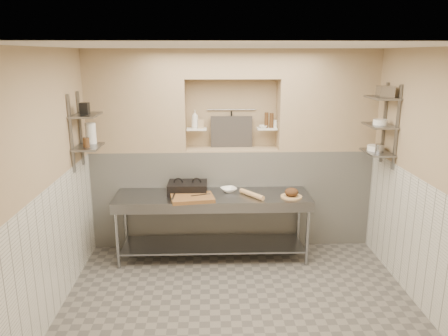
{
  "coord_description": "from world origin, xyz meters",
  "views": [
    {
      "loc": [
        -0.33,
        -4.36,
        2.73
      ],
      "look_at": [
        -0.14,
        0.9,
        1.35
      ],
      "focal_mm": 35.0,
      "sensor_mm": 36.0,
      "label": 1
    }
  ],
  "objects_px": {
    "mixing_bowl": "(229,190)",
    "rolling_pin": "(252,194)",
    "bottle_soap": "(195,119)",
    "jug_left": "(91,133)",
    "bowl_alcove": "(263,127)",
    "prep_table": "(213,213)",
    "cutting_board": "(192,198)",
    "panini_press": "(188,188)",
    "bread_loaf": "(292,192)"
  },
  "relations": [
    {
      "from": "mixing_bowl",
      "to": "bowl_alcove",
      "type": "height_order",
      "value": "bowl_alcove"
    },
    {
      "from": "bottle_soap",
      "to": "cutting_board",
      "type": "bearing_deg",
      "value": -92.0
    },
    {
      "from": "cutting_board",
      "to": "mixing_bowl",
      "type": "relative_size",
      "value": 2.55
    },
    {
      "from": "mixing_bowl",
      "to": "bread_loaf",
      "type": "distance_m",
      "value": 0.86
    },
    {
      "from": "prep_table",
      "to": "bottle_soap",
      "type": "relative_size",
      "value": 10.15
    },
    {
      "from": "rolling_pin",
      "to": "bread_loaf",
      "type": "xyz_separation_m",
      "value": [
        0.52,
        -0.04,
        0.04
      ]
    },
    {
      "from": "prep_table",
      "to": "rolling_pin",
      "type": "bearing_deg",
      "value": -8.46
    },
    {
      "from": "rolling_pin",
      "to": "bread_loaf",
      "type": "bearing_deg",
      "value": -4.03
    },
    {
      "from": "prep_table",
      "to": "bowl_alcove",
      "type": "relative_size",
      "value": 21.51
    },
    {
      "from": "panini_press",
      "to": "jug_left",
      "type": "distance_m",
      "value": 1.45
    },
    {
      "from": "rolling_pin",
      "to": "bottle_soap",
      "type": "bearing_deg",
      "value": 139.54
    },
    {
      "from": "bread_loaf",
      "to": "jug_left",
      "type": "bearing_deg",
      "value": 176.86
    },
    {
      "from": "cutting_board",
      "to": "jug_left",
      "type": "bearing_deg",
      "value": 170.84
    },
    {
      "from": "panini_press",
      "to": "mixing_bowl",
      "type": "xyz_separation_m",
      "value": [
        0.56,
        0.03,
        -0.05
      ]
    },
    {
      "from": "bottle_soap",
      "to": "bowl_alcove",
      "type": "height_order",
      "value": "bottle_soap"
    },
    {
      "from": "panini_press",
      "to": "bowl_alcove",
      "type": "distance_m",
      "value": 1.38
    },
    {
      "from": "prep_table",
      "to": "cutting_board",
      "type": "height_order",
      "value": "cutting_board"
    },
    {
      "from": "cutting_board",
      "to": "bread_loaf",
      "type": "relative_size",
      "value": 2.98
    },
    {
      "from": "cutting_board",
      "to": "rolling_pin",
      "type": "height_order",
      "value": "rolling_pin"
    },
    {
      "from": "mixing_bowl",
      "to": "rolling_pin",
      "type": "bearing_deg",
      "value": -38.86
    },
    {
      "from": "panini_press",
      "to": "rolling_pin",
      "type": "distance_m",
      "value": 0.88
    },
    {
      "from": "cutting_board",
      "to": "bowl_alcove",
      "type": "relative_size",
      "value": 4.47
    },
    {
      "from": "bottle_soap",
      "to": "jug_left",
      "type": "bearing_deg",
      "value": -157.8
    },
    {
      "from": "mixing_bowl",
      "to": "bread_loaf",
      "type": "xyz_separation_m",
      "value": [
        0.81,
        -0.27,
        0.04
      ]
    },
    {
      "from": "panini_press",
      "to": "bottle_soap",
      "type": "xyz_separation_m",
      "value": [
        0.1,
        0.44,
        0.87
      ]
    },
    {
      "from": "mixing_bowl",
      "to": "bread_loaf",
      "type": "height_order",
      "value": "bread_loaf"
    },
    {
      "from": "panini_press",
      "to": "bowl_alcove",
      "type": "height_order",
      "value": "bowl_alcove"
    },
    {
      "from": "panini_press",
      "to": "cutting_board",
      "type": "xyz_separation_m",
      "value": [
        0.08,
        -0.31,
        -0.05
      ]
    },
    {
      "from": "bowl_alcove",
      "to": "mixing_bowl",
      "type": "bearing_deg",
      "value": -141.72
    },
    {
      "from": "prep_table",
      "to": "bowl_alcove",
      "type": "bearing_deg",
      "value": 37.53
    },
    {
      "from": "rolling_pin",
      "to": "panini_press",
      "type": "bearing_deg",
      "value": 166.36
    },
    {
      "from": "jug_left",
      "to": "prep_table",
      "type": "bearing_deg",
      "value": -1.05
    },
    {
      "from": "mixing_bowl",
      "to": "panini_press",
      "type": "bearing_deg",
      "value": -176.95
    },
    {
      "from": "rolling_pin",
      "to": "bowl_alcove",
      "type": "bearing_deg",
      "value": 71.85
    },
    {
      "from": "panini_press",
      "to": "jug_left",
      "type": "bearing_deg",
      "value": -174.16
    },
    {
      "from": "cutting_board",
      "to": "rolling_pin",
      "type": "relative_size",
      "value": 1.26
    },
    {
      "from": "bowl_alcove",
      "to": "rolling_pin",
      "type": "bearing_deg",
      "value": -108.15
    },
    {
      "from": "bread_loaf",
      "to": "jug_left",
      "type": "relative_size",
      "value": 0.69
    },
    {
      "from": "bread_loaf",
      "to": "jug_left",
      "type": "xyz_separation_m",
      "value": [
        -2.59,
        0.14,
        0.77
      ]
    },
    {
      "from": "bowl_alcove",
      "to": "jug_left",
      "type": "xyz_separation_m",
      "value": [
        -2.28,
        -0.53,
        0.01
      ]
    },
    {
      "from": "bread_loaf",
      "to": "bowl_alcove",
      "type": "height_order",
      "value": "bowl_alcove"
    },
    {
      "from": "panini_press",
      "to": "bread_loaf",
      "type": "xyz_separation_m",
      "value": [
        1.38,
        -0.24,
        -0.0
      ]
    },
    {
      "from": "bottle_soap",
      "to": "bowl_alcove",
      "type": "xyz_separation_m",
      "value": [
        0.96,
        -0.01,
        -0.11
      ]
    },
    {
      "from": "panini_press",
      "to": "bowl_alcove",
      "type": "relative_size",
      "value": 4.38
    },
    {
      "from": "bread_loaf",
      "to": "jug_left",
      "type": "height_order",
      "value": "jug_left"
    },
    {
      "from": "cutting_board",
      "to": "mixing_bowl",
      "type": "distance_m",
      "value": 0.59
    },
    {
      "from": "jug_left",
      "to": "mixing_bowl",
      "type": "bearing_deg",
      "value": 4.25
    },
    {
      "from": "panini_press",
      "to": "rolling_pin",
      "type": "xyz_separation_m",
      "value": [
        0.86,
        -0.21,
        -0.04
      ]
    },
    {
      "from": "panini_press",
      "to": "bowl_alcove",
      "type": "bearing_deg",
      "value": 22.89
    },
    {
      "from": "prep_table",
      "to": "jug_left",
      "type": "distance_m",
      "value": 1.91
    }
  ]
}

